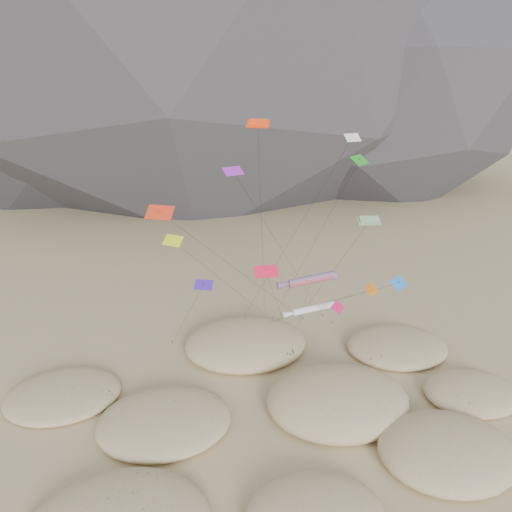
% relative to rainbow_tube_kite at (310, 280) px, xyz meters
% --- Properties ---
extents(ground, '(500.00, 500.00, 0.00)m').
position_rel_rainbow_tube_kite_xyz_m(ground, '(-3.83, -13.07, -11.01)').
color(ground, '#CCB789').
rests_on(ground, ground).
extents(dunes, '(54.59, 38.38, 4.38)m').
position_rel_rainbow_tube_kite_xyz_m(dunes, '(-4.99, -8.34, -10.27)').
color(dunes, '#CCB789').
rests_on(dunes, ground).
extents(dune_grass, '(42.99, 29.46, 1.56)m').
position_rel_rainbow_tube_kite_xyz_m(dune_grass, '(-5.55, -9.37, -10.18)').
color(dune_grass, black).
rests_on(dune_grass, ground).
extents(kite_stakes, '(22.41, 4.48, 0.30)m').
position_rel_rainbow_tube_kite_xyz_m(kite_stakes, '(-1.91, 10.64, -10.86)').
color(kite_stakes, '#3F2D1E').
rests_on(kite_stakes, ground).
extents(rainbow_tube_kite, '(7.35, 10.45, 11.82)m').
position_rel_rainbow_tube_kite_xyz_m(rainbow_tube_kite, '(0.00, 0.00, 0.00)').
color(rainbow_tube_kite, red).
rests_on(rainbow_tube_kite, ground).
extents(white_tube_kite, '(6.14, 13.77, 9.46)m').
position_rel_rainbow_tube_kite_xyz_m(white_tube_kite, '(-0.77, -2.98, -2.16)').
color(white_tube_kite, silver).
rests_on(white_tube_kite, ground).
extents(orange_parafoil, '(5.25, 13.84, 28.65)m').
position_rel_rainbow_tube_kite_xyz_m(orange_parafoil, '(-5.53, 2.26, 16.75)').
color(orange_parafoil, '#F03A0C').
rests_on(orange_parafoil, ground).
extents(multi_parafoil, '(3.85, 15.80, 19.36)m').
position_rel_rainbow_tube_kite_xyz_m(multi_parafoil, '(4.70, -3.95, 7.66)').
color(multi_parafoil, orange).
rests_on(multi_parafoil, ground).
extents(delta_kites, '(25.45, 21.81, 26.68)m').
position_rel_rainbow_tube_kite_xyz_m(delta_kites, '(-3.95, -2.61, 5.91)').
color(delta_kites, '#169319').
rests_on(delta_kites, ground).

